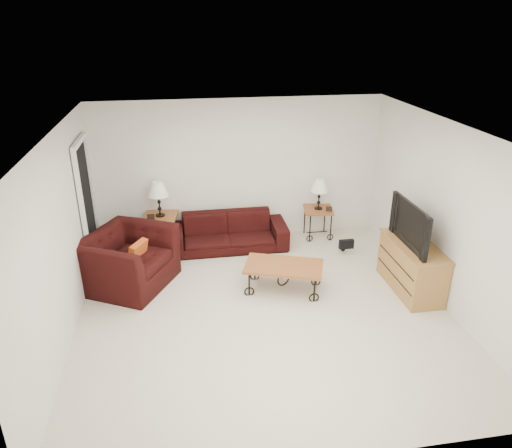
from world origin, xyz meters
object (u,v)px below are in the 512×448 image
(lamp_left, at_px, (159,199))
(backpack, at_px, (344,238))
(sofa, at_px, (228,232))
(television, at_px, (417,224))
(tv_stand, at_px, (412,267))
(side_table_left, at_px, (162,232))
(lamp_right, at_px, (319,194))
(armchair, at_px, (128,260))
(coffee_table, at_px, (283,277))
(side_table_right, at_px, (318,223))

(lamp_left, bearing_deg, backpack, -12.05)
(sofa, relative_size, television, 1.85)
(tv_stand, bearing_deg, television, 180.00)
(side_table_left, height_order, lamp_right, lamp_right)
(lamp_right, bearing_deg, sofa, -173.81)
(armchair, height_order, tv_stand, armchair)
(sofa, height_order, lamp_left, lamp_left)
(side_table_left, relative_size, lamp_right, 1.09)
(lamp_right, height_order, armchair, lamp_right)
(lamp_left, xyz_separation_m, lamp_right, (2.80, 0.00, -0.08))
(lamp_right, relative_size, coffee_table, 0.49)
(armchair, xyz_separation_m, tv_stand, (4.11, -0.83, -0.04))
(lamp_right, bearing_deg, lamp_left, 180.00)
(sofa, relative_size, tv_stand, 1.66)
(sofa, bearing_deg, lamp_right, 6.19)
(side_table_right, bearing_deg, side_table_left, 180.00)
(lamp_right, height_order, tv_stand, lamp_right)
(television, xyz_separation_m, backpack, (-0.55, 1.34, -0.80))
(lamp_left, distance_m, coffee_table, 2.58)
(backpack, bearing_deg, side_table_right, 92.91)
(lamp_right, distance_m, tv_stand, 2.22)
(coffee_table, xyz_separation_m, armchair, (-2.25, 0.55, 0.20))
(sofa, xyz_separation_m, side_table_left, (-1.14, 0.18, 0.01))
(side_table_right, bearing_deg, armchair, -160.23)
(lamp_right, xyz_separation_m, coffee_table, (-1.01, -1.72, -0.62))
(sofa, distance_m, lamp_left, 1.30)
(tv_stand, bearing_deg, side_table_left, 151.27)
(sofa, height_order, lamp_right, lamp_right)
(side_table_left, relative_size, coffee_table, 0.54)
(side_table_left, height_order, coffee_table, side_table_left)
(lamp_right, distance_m, backpack, 0.92)
(backpack, bearing_deg, lamp_left, 147.84)
(lamp_right, distance_m, television, 2.17)
(lamp_left, height_order, armchair, lamp_left)
(armchair, bearing_deg, side_table_right, -41.69)
(television, bearing_deg, tv_stand, 90.00)
(tv_stand, bearing_deg, armchair, 168.63)
(side_table_right, relative_size, lamp_right, 1.00)
(coffee_table, bearing_deg, television, -8.45)
(sofa, bearing_deg, backpack, -13.81)
(coffee_table, xyz_separation_m, tv_stand, (1.86, -0.27, 0.16))
(tv_stand, relative_size, television, 1.12)
(lamp_left, relative_size, television, 0.55)
(armchair, distance_m, television, 4.22)
(sofa, relative_size, armchair, 1.60)
(lamp_left, height_order, lamp_right, lamp_left)
(television, bearing_deg, coffee_table, -98.45)
(television, bearing_deg, sofa, -126.16)
(side_table_left, height_order, armchair, armchair)
(side_table_left, relative_size, lamp_left, 1.00)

